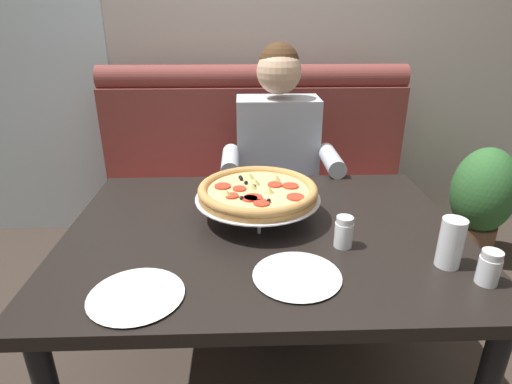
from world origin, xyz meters
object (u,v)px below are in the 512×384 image
(shaker_oregano, at_px, (344,234))
(plate_near_right, at_px, (297,274))
(dining_table, at_px, (264,250))
(shaker_pepper_flakes, at_px, (489,270))
(booth_bench, at_px, (255,202))
(potted_plant, at_px, (482,199))
(patio_chair, at_px, (47,135))
(drinking_glass, at_px, (450,246))
(diner_main, at_px, (279,166))
(pizza, at_px, (258,192))
(plate_near_left, at_px, (136,293))

(shaker_oregano, relative_size, plate_near_right, 0.41)
(dining_table, bearing_deg, shaker_pepper_flakes, -29.31)
(booth_bench, bearing_deg, potted_plant, 0.89)
(shaker_oregano, xyz_separation_m, plate_near_right, (-0.16, -0.16, -0.03))
(patio_chair, relative_size, potted_plant, 1.23)
(shaker_pepper_flakes, relative_size, drinking_glass, 0.66)
(booth_bench, distance_m, drinking_glass, 1.35)
(diner_main, distance_m, pizza, 0.63)
(diner_main, height_order, pizza, diner_main)
(diner_main, relative_size, plate_near_right, 5.28)
(drinking_glass, bearing_deg, shaker_pepper_flakes, -52.91)
(pizza, xyz_separation_m, shaker_oregano, (0.25, -0.20, -0.06))
(diner_main, xyz_separation_m, plate_near_left, (-0.45, -1.04, 0.04))
(drinking_glass, distance_m, potted_plant, 1.53)
(booth_bench, height_order, potted_plant, booth_bench)
(drinking_glass, bearing_deg, plate_near_right, -174.16)
(diner_main, relative_size, patio_chair, 1.48)
(diner_main, distance_m, potted_plant, 1.30)
(booth_bench, bearing_deg, shaker_pepper_flakes, -65.95)
(drinking_glass, xyz_separation_m, patio_chair, (-2.08, 2.22, -0.28))
(dining_table, height_order, potted_plant, dining_table)
(dining_table, bearing_deg, patio_chair, 128.49)
(diner_main, xyz_separation_m, plate_near_right, (-0.03, -0.96, 0.04))
(booth_bench, distance_m, pizza, 0.97)
(shaker_oregano, distance_m, potted_plant, 1.60)
(shaker_pepper_flakes, bearing_deg, drinking_glass, 127.09)
(pizza, xyz_separation_m, potted_plant, (1.36, 0.89, -0.45))
(shaker_oregano, bearing_deg, pizza, 141.35)
(plate_near_left, height_order, drinking_glass, drinking_glass)
(booth_bench, xyz_separation_m, patio_chair, (-1.58, 1.03, 0.13))
(diner_main, relative_size, plate_near_left, 5.27)
(diner_main, distance_m, plate_near_right, 0.97)
(shaker_oregano, xyz_separation_m, plate_near_left, (-0.57, -0.23, -0.03))
(pizza, bearing_deg, plate_near_left, -126.70)
(patio_chair, bearing_deg, pizza, -50.64)
(shaker_pepper_flakes, bearing_deg, plate_near_right, 175.11)
(pizza, relative_size, plate_near_right, 1.77)
(pizza, height_order, potted_plant, pizza)
(plate_near_left, xyz_separation_m, plate_near_right, (0.41, 0.07, 0.00))
(potted_plant, bearing_deg, patio_chair, 160.86)
(plate_near_left, xyz_separation_m, drinking_glass, (0.84, 0.12, 0.05))
(dining_table, xyz_separation_m, drinking_glass, (0.50, -0.23, 0.14))
(diner_main, bearing_deg, dining_table, -98.79)
(diner_main, bearing_deg, potted_plant, 13.12)
(plate_near_left, bearing_deg, shaker_oregano, 21.81)
(shaker_oregano, relative_size, potted_plant, 0.14)
(plate_near_left, relative_size, potted_plant, 0.35)
(dining_table, relative_size, drinking_glass, 9.02)
(pizza, relative_size, plate_near_left, 1.76)
(dining_table, height_order, shaker_pepper_flakes, shaker_pepper_flakes)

